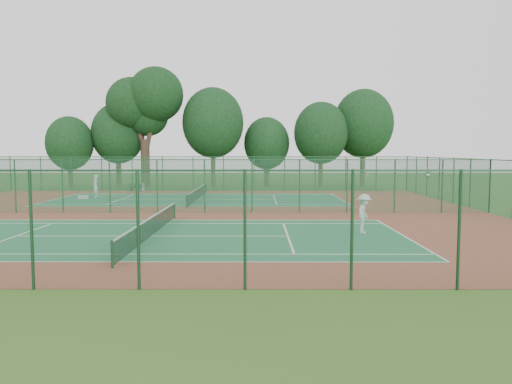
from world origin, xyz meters
TOP-DOWN VIEW (x-y plane):
  - ground at (0.00, 0.00)m, footprint 120.00×120.00m
  - red_pad at (0.00, 0.00)m, footprint 40.00×36.00m
  - court_near at (0.00, -9.00)m, footprint 23.77×10.97m
  - court_far at (0.00, 9.00)m, footprint 23.77×10.97m
  - fence_north at (0.00, 18.00)m, footprint 40.00×0.09m
  - fence_south at (0.00, -18.00)m, footprint 40.00×0.09m
  - fence_east at (20.00, 0.00)m, footprint 0.09×36.00m
  - fence_divider at (0.00, 0.00)m, footprint 40.00×0.09m
  - tennis_net_near at (0.00, -9.00)m, footprint 0.10×12.90m
  - tennis_net_far at (0.00, 9.00)m, footprint 0.10×12.90m
  - player_near at (10.16, -8.11)m, footprint 1.11×1.42m
  - player_far at (-8.98, 10.47)m, footprint 0.55×0.77m
  - trash_bin at (-6.55, 17.41)m, footprint 0.59×0.59m
  - bench at (-7.15, 17.24)m, footprint 1.31×0.42m
  - kit_bag at (-9.67, 9.37)m, footprint 0.85×0.40m
  - stray_ball_a at (4.72, -0.29)m, footprint 0.07×0.07m
  - stray_ball_b at (5.90, -0.95)m, footprint 0.06×0.06m
  - stray_ball_c at (-4.52, -0.95)m, footprint 0.07×0.07m
  - big_tree at (-7.43, 23.39)m, footprint 8.61×6.30m
  - evergreen_row at (0.50, 24.25)m, footprint 39.00×5.00m

SIDE VIEW (x-z plane):
  - ground at x=0.00m, z-range 0.00..0.00m
  - evergreen_row at x=0.50m, z-range -6.00..6.00m
  - red_pad at x=0.00m, z-range 0.00..0.01m
  - court_near at x=0.00m, z-range 0.01..0.02m
  - court_far at x=0.00m, z-range 0.01..0.02m
  - stray_ball_b at x=5.90m, z-range 0.01..0.07m
  - stray_ball_c at x=-4.52m, z-range 0.01..0.08m
  - stray_ball_a at x=4.72m, z-range 0.01..0.08m
  - kit_bag at x=-9.67m, z-range 0.01..0.32m
  - trash_bin at x=-6.55m, z-range 0.01..0.81m
  - bench at x=-7.15m, z-range 0.02..0.82m
  - tennis_net_near at x=0.00m, z-range 0.06..1.03m
  - tennis_net_far at x=0.00m, z-range 0.06..1.03m
  - player_near at x=10.16m, z-range 0.02..1.94m
  - player_far at x=-8.98m, z-range 0.02..1.98m
  - fence_east at x=20.00m, z-range 0.01..3.51m
  - fence_north at x=0.00m, z-range 0.01..3.51m
  - fence_south at x=0.00m, z-range 0.01..3.51m
  - fence_divider at x=0.00m, z-range 0.01..3.51m
  - big_tree at x=-7.43m, z-range 2.75..15.98m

